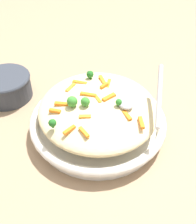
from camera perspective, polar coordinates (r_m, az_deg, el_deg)
The scene contains 25 objects.
ground_plane at distance 0.75m, azimuth -0.00°, elevation -3.63°, with size 2.40×2.40×0.00m, color #9E7F60.
serving_bowl at distance 0.73m, azimuth -0.00°, elevation -2.14°, with size 0.36×0.36×0.05m.
pasta_mound at distance 0.70m, azimuth -0.00°, elevation 0.75°, with size 0.31×0.31×0.06m, color beige.
carrot_piece_0 at distance 0.60m, azimuth -2.98°, elevation -4.28°, with size 0.03×0.01×0.01m, color orange.
carrot_piece_1 at distance 0.68m, azimuth 2.36°, elevation 3.01°, with size 0.04×0.01×0.01m, color orange.
carrot_piece_2 at distance 0.66m, azimuth -9.06°, elevation 0.23°, with size 0.03×0.01×0.01m, color orange.
carrot_piece_3 at distance 0.63m, azimuth -2.75°, elevation -0.95°, with size 0.03×0.01×0.01m, color orange.
carrot_piece_4 at distance 0.61m, azimuth -6.06°, elevation -3.78°, with size 0.03×0.01×0.01m, color orange.
carrot_piece_5 at distance 0.74m, azimuth 0.90°, elevation 6.77°, with size 0.04×0.01×0.01m, color orange.
carrot_piece_6 at distance 0.72m, azimuth -5.79°, elevation 5.14°, with size 0.04×0.01×0.01m, color orange.
carrot_piece_7 at distance 0.74m, azimuth -3.86°, elevation 6.21°, with size 0.04×0.01×0.01m, color orange.
carrot_piece_8 at distance 0.63m, azimuth 9.12°, elevation -2.23°, with size 0.04×0.01×0.01m, color orange.
carrot_piece_9 at distance 0.72m, azimuth 1.28°, elevation 5.54°, with size 0.03×0.01×0.01m, color orange.
carrot_piece_10 at distance 0.67m, azimuth -7.67°, elevation 1.71°, with size 0.04×0.01×0.01m, color orange.
carrot_piece_11 at distance 0.73m, azimuth 2.23°, elevation 6.01°, with size 0.04×0.01×0.01m, color orange.
carrot_piece_12 at distance 0.67m, azimuth -0.32°, elevation 2.62°, with size 0.03×0.01×0.01m, color orange.
carrot_piece_13 at distance 0.64m, azimuth 6.12°, elevation -0.70°, with size 0.03×0.01×0.01m, color orange.
carrot_piece_14 at distance 0.69m, azimuth -2.08°, elevation 3.68°, with size 0.04×0.01×0.01m, color orange.
broccoli_floret_0 at distance 0.65m, azimuth -5.48°, elevation 2.21°, with size 0.03×0.03×0.03m.
broccoli_floret_1 at distance 0.75m, azimuth -1.51°, elevation 7.95°, with size 0.02×0.02×0.02m.
broccoli_floret_2 at distance 0.65m, azimuth -2.70°, elevation 2.17°, with size 0.02×0.02×0.03m.
broccoli_floret_3 at distance 0.65m, azimuth 4.39°, elevation 2.06°, with size 0.02×0.02×0.02m.
broccoli_floret_4 at distance 0.61m, azimuth -9.59°, elevation -2.31°, with size 0.02×0.02×0.02m.
serving_spoon at distance 0.66m, azimuth 8.36°, elevation 2.61°, with size 0.15×0.13×0.08m.
companion_bowl at distance 0.88m, azimuth -18.78°, elevation 5.32°, with size 0.15×0.15×0.07m.
Camera 1 is at (-0.51, 0.11, 0.54)m, focal length 43.38 mm.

